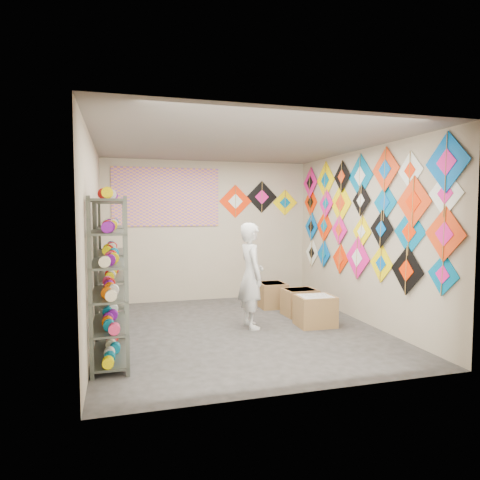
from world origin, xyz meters
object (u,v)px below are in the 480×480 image
object	(u,v)px
shopkeeper	(251,275)
carton_b	(300,302)
carton_c	(272,295)
shelf_rack_back	(112,266)
carton_a	(315,311)
shelf_rack_front	(110,280)

from	to	relation	value
shopkeeper	carton_b	world-z (taller)	shopkeeper
carton_c	carton_b	bearing A→B (deg)	-69.92
shelf_rack_back	carton_b	size ratio (longest dim) A/B	3.56
shelf_rack_back	carton_a	xyz separation A→B (m)	(2.95, -0.56, -0.72)
shelf_rack_front	carton_a	distance (m)	3.13
shelf_rack_back	carton_b	world-z (taller)	shelf_rack_back
shopkeeper	carton_a	size ratio (longest dim) A/B	2.83
shelf_rack_front	carton_c	distance (m)	3.54
shelf_rack_front	shopkeeper	xyz separation A→B (m)	(1.99, 0.93, -0.17)
shopkeeper	carton_c	bearing A→B (deg)	-33.91
carton_a	carton_c	world-z (taller)	carton_a
shopkeeper	carton_a	xyz separation A→B (m)	(0.96, -0.19, -0.55)
shelf_rack_back	carton_b	distance (m)	3.09
shelf_rack_front	shopkeeper	size ratio (longest dim) A/B	1.21
carton_b	carton_c	distance (m)	0.73
shelf_rack_front	carton_b	bearing A→B (deg)	25.35
shelf_rack_back	carton_a	world-z (taller)	shelf_rack_back
carton_a	carton_c	bearing A→B (deg)	100.12
shelf_rack_back	shopkeeper	size ratio (longest dim) A/B	1.21
carton_a	carton_c	xyz separation A→B (m)	(-0.20, 1.37, -0.01)
shelf_rack_back	carton_a	distance (m)	3.09
carton_b	carton_c	world-z (taller)	carton_c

